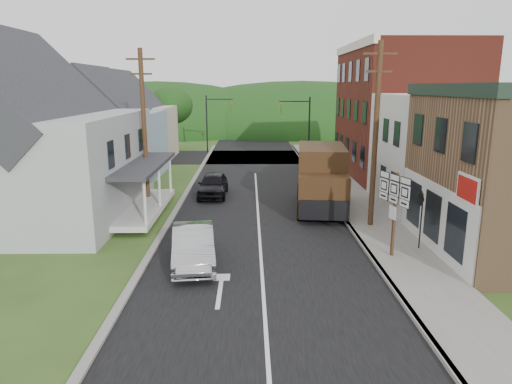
{
  "coord_description": "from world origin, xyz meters",
  "views": [
    {
      "loc": [
        -0.45,
        -18.36,
        6.94
      ],
      "look_at": [
        -0.17,
        1.99,
        2.2
      ],
      "focal_mm": 32.0,
      "sensor_mm": 36.0,
      "label": 1
    }
  ],
  "objects_px": {
    "dark_sedan": "(213,185)",
    "warning_sign": "(421,211)",
    "route_sign_cluster": "(394,203)",
    "delivery_van": "(321,178)",
    "silver_sedan": "(193,246)"
  },
  "relations": [
    {
      "from": "silver_sedan",
      "to": "route_sign_cluster",
      "type": "height_order",
      "value": "route_sign_cluster"
    },
    {
      "from": "silver_sedan",
      "to": "delivery_van",
      "type": "distance_m",
      "value": 10.4
    },
    {
      "from": "dark_sedan",
      "to": "warning_sign",
      "type": "height_order",
      "value": "warning_sign"
    },
    {
      "from": "route_sign_cluster",
      "to": "warning_sign",
      "type": "bearing_deg",
      "value": 11.99
    },
    {
      "from": "dark_sedan",
      "to": "warning_sign",
      "type": "xyz_separation_m",
      "value": [
        9.59,
        -10.24,
        1.04
      ]
    },
    {
      "from": "route_sign_cluster",
      "to": "warning_sign",
      "type": "distance_m",
      "value": 1.76
    },
    {
      "from": "silver_sedan",
      "to": "dark_sedan",
      "type": "relative_size",
      "value": 1.04
    },
    {
      "from": "route_sign_cluster",
      "to": "warning_sign",
      "type": "relative_size",
      "value": 1.35
    },
    {
      "from": "delivery_van",
      "to": "warning_sign",
      "type": "relative_size",
      "value": 2.6
    },
    {
      "from": "delivery_van",
      "to": "route_sign_cluster",
      "type": "xyz_separation_m",
      "value": [
        1.72,
        -7.72,
        0.57
      ]
    },
    {
      "from": "route_sign_cluster",
      "to": "warning_sign",
      "type": "xyz_separation_m",
      "value": [
        1.44,
        0.82,
        -0.6
      ]
    },
    {
      "from": "silver_sedan",
      "to": "route_sign_cluster",
      "type": "xyz_separation_m",
      "value": [
        8.03,
        0.47,
        1.63
      ]
    },
    {
      "from": "dark_sedan",
      "to": "delivery_van",
      "type": "height_order",
      "value": "delivery_van"
    },
    {
      "from": "route_sign_cluster",
      "to": "delivery_van",
      "type": "bearing_deg",
      "value": 84.78
    },
    {
      "from": "delivery_van",
      "to": "warning_sign",
      "type": "bearing_deg",
      "value": -59.3
    }
  ]
}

